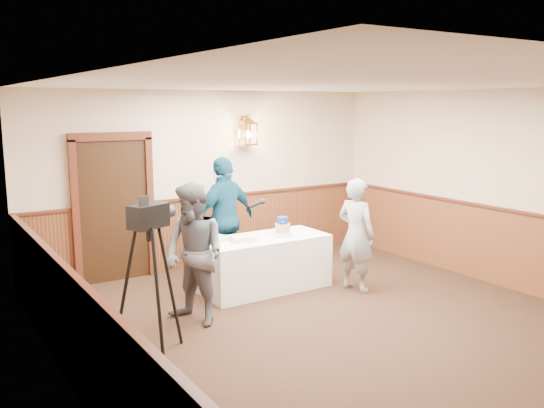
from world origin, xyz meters
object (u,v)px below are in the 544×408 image
Objects in this scene: sheet_cake_green at (216,239)px; baker at (356,235)px; interviewer at (194,255)px; assistant_p at (225,219)px; sheet_cake_yellow at (243,239)px; tv_camera_rig at (151,290)px; display_table at (264,263)px; tiered_cake at (283,229)px.

baker reaches higher than sheet_cake_green.
interviewer is 0.92× the size of assistant_p.
sheet_cake_yellow is at bearing 50.18° from baker.
tv_camera_rig is (-3.20, -0.56, -0.07)m from baker.
tv_camera_rig is at bearing -149.13° from display_table.
sheet_cake_green reaches higher than display_table.
display_table is at bearing 163.24° from tiered_cake.
display_table is 1.07× the size of interviewer.
interviewer is at bearing 73.95° from baker.
sheet_cake_yellow is 0.37m from sheet_cake_green.
sheet_cake_yellow is at bearing 177.32° from tiered_cake.
tv_camera_rig is (-2.15, -1.28, 0.35)m from display_table.
interviewer is 1.80m from assistant_p.
interviewer reaches higher than baker.
interviewer is at bearing -131.34° from sheet_cake_green.
assistant_p is (-1.28, 1.45, 0.12)m from baker.
sheet_cake_yellow is at bearing 65.93° from assistant_p.
tv_camera_rig reaches higher than sheet_cake_yellow.
sheet_cake_green is at bearing 38.49° from assistant_p.
sheet_cake_green is at bearing 50.15° from baker.
baker reaches higher than sheet_cake_yellow.
interviewer is at bearing 36.19° from assistant_p.
sheet_cake_green is 0.19× the size of tv_camera_rig.
tiered_cake reaches higher than sheet_cake_green.
sheet_cake_yellow is 0.20× the size of baker.
interviewer reaches higher than display_table.
tiered_cake is 0.21× the size of tv_camera_rig.
tiered_cake is 1.06× the size of sheet_cake_yellow.
tv_camera_rig is at bearing -153.31° from tiered_cake.
sheet_cake_green is at bearing 154.46° from sheet_cake_yellow.
baker is (0.80, -0.64, -0.06)m from tiered_cake.
sheet_cake_green is (-0.34, 0.16, 0.00)m from sheet_cake_yellow.
baker is (1.42, -0.67, 0.01)m from sheet_cake_yellow.
display_table is 1.13× the size of baker.
assistant_p reaches higher than sheet_cake_green.
assistant_p is at bearing 27.06° from baker.
baker is 0.99× the size of tv_camera_rig.
baker is 0.87× the size of assistant_p.
sheet_cake_green is at bearing 170.86° from display_table.
interviewer is (-1.63, -0.58, -0.02)m from tiered_cake.
baker is at bearing -13.47° from tv_camera_rig.
tv_camera_rig is (-2.40, -1.21, -0.14)m from tiered_cake.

